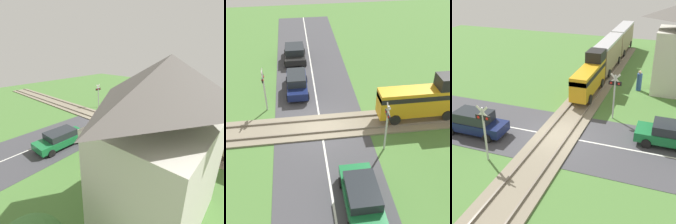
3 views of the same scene
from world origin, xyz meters
TOP-DOWN VIEW (x-y plane):
  - ground_plane at (0.00, 0.00)m, footprint 60.00×60.00m
  - road_surface at (0.00, 0.00)m, footprint 48.00×6.40m
  - track_bed at (0.00, 0.00)m, footprint 2.80×48.00m
  - car_near_crossing at (-5.22, -1.44)m, footprint 4.29×1.78m
  - car_far_side at (6.96, 1.44)m, footprint 4.45×1.94m
  - car_behind_queue at (-11.12, -1.44)m, footprint 3.95×2.07m
  - crossing_signal_west_approach at (-2.77, -3.79)m, footprint 0.90×0.18m
  - crossing_signal_east_approach at (2.77, 3.79)m, footprint 0.90×0.18m
  - station_building at (7.72, 10.83)m, footprint 6.39×4.22m
  - pedestrian_by_station at (3.74, 9.88)m, footprint 0.44×0.44m

SIDE VIEW (x-z plane):
  - ground_plane at x=0.00m, z-range 0.00..0.00m
  - road_surface at x=0.00m, z-range 0.00..0.02m
  - track_bed at x=0.00m, z-range -0.05..0.19m
  - car_far_side at x=6.96m, z-range 0.04..1.48m
  - car_behind_queue at x=-11.12m, z-range 0.03..1.51m
  - car_near_crossing at x=-5.22m, z-range 0.03..1.58m
  - pedestrian_by_station at x=3.74m, z-range -0.08..1.71m
  - crossing_signal_west_approach at x=-2.77m, z-range 0.46..3.84m
  - crossing_signal_east_approach at x=2.77m, z-range 0.46..3.84m
  - station_building at x=7.72m, z-range -0.09..7.70m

